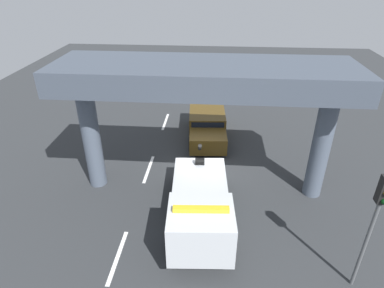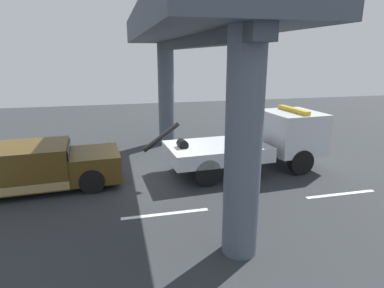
{
  "view_description": "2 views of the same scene",
  "coord_description": "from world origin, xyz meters",
  "px_view_note": "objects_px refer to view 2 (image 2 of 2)",
  "views": [
    {
      "loc": [
        14.38,
        0.51,
        9.68
      ],
      "look_at": [
        -0.89,
        -0.7,
        1.15
      ],
      "focal_mm": 30.41,
      "sensor_mm": 36.0,
      "label": 1
    },
    {
      "loc": [
        -1.3,
        -11.65,
        4.55
      ],
      "look_at": [
        1.66,
        0.53,
        1.11
      ],
      "focal_mm": 30.45,
      "sensor_mm": 36.0,
      "label": 2
    }
  ],
  "objects_px": {
    "tow_truck_white": "(261,141)",
    "towed_van_green": "(35,168)",
    "traffic_light_near": "(167,81)",
    "traffic_light_far": "(256,79)"
  },
  "relations": [
    {
      "from": "tow_truck_white",
      "to": "towed_van_green",
      "type": "height_order",
      "value": "tow_truck_white"
    },
    {
      "from": "tow_truck_white",
      "to": "traffic_light_near",
      "type": "relative_size",
      "value": 1.66
    },
    {
      "from": "towed_van_green",
      "to": "traffic_light_near",
      "type": "distance_m",
      "value": 8.17
    },
    {
      "from": "traffic_light_far",
      "to": "traffic_light_near",
      "type": "bearing_deg",
      "value": 180.0
    },
    {
      "from": "tow_truck_white",
      "to": "towed_van_green",
      "type": "relative_size",
      "value": 1.37
    },
    {
      "from": "tow_truck_white",
      "to": "towed_van_green",
      "type": "bearing_deg",
      "value": -179.63
    },
    {
      "from": "tow_truck_white",
      "to": "traffic_light_far",
      "type": "distance_m",
      "value": 6.11
    },
    {
      "from": "tow_truck_white",
      "to": "traffic_light_near",
      "type": "bearing_deg",
      "value": 118.56
    },
    {
      "from": "towed_van_green",
      "to": "traffic_light_far",
      "type": "bearing_deg",
      "value": 27.05
    },
    {
      "from": "towed_van_green",
      "to": "traffic_light_far",
      "type": "height_order",
      "value": "traffic_light_far"
    }
  ]
}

